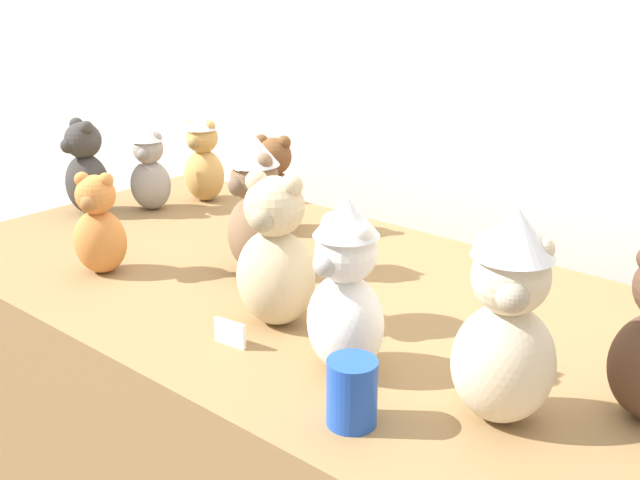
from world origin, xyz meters
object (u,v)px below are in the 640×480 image
(display_table, at_px, (320,434))
(teddy_bear_mocha, at_px, (255,206))
(teddy_bear_ash, at_px, (149,167))
(teddy_bear_chestnut, at_px, (273,187))
(teddy_bear_honey, at_px, (203,156))
(teddy_bear_snow, at_px, (345,288))
(teddy_bear_ginger, at_px, (99,227))
(party_cup_blue, at_px, (352,392))
(teddy_bear_cream, at_px, (507,320))
(teddy_bear_charcoal, at_px, (86,170))
(teddy_bear_sand, at_px, (275,255))

(display_table, distance_m, teddy_bear_mocha, 0.56)
(teddy_bear_ash, bearing_deg, teddy_bear_chestnut, -19.12)
(teddy_bear_honey, height_order, teddy_bear_snow, teddy_bear_snow)
(display_table, height_order, teddy_bear_chestnut, teddy_bear_chestnut)
(teddy_bear_mocha, relative_size, teddy_bear_ginger, 1.36)
(teddy_bear_honey, bearing_deg, party_cup_blue, -42.21)
(display_table, bearing_deg, teddy_bear_ash, 170.03)
(display_table, distance_m, teddy_bear_cream, 0.79)
(teddy_bear_charcoal, bearing_deg, teddy_bear_chestnut, 32.58)
(teddy_bear_honey, xyz_separation_m, teddy_bear_cream, (1.25, -0.49, 0.04))
(display_table, bearing_deg, teddy_bear_chestnut, 147.48)
(teddy_bear_sand, bearing_deg, teddy_bear_honey, 130.58)
(display_table, distance_m, teddy_bear_ginger, 0.71)
(teddy_bear_mocha, bearing_deg, teddy_bear_ash, 173.58)
(display_table, relative_size, teddy_bear_ginger, 8.23)
(teddy_bear_honey, relative_size, teddy_bear_cream, 0.79)
(display_table, distance_m, teddy_bear_charcoal, 1.00)
(teddy_bear_cream, distance_m, teddy_bear_sand, 0.51)
(teddy_bear_snow, height_order, party_cup_blue, teddy_bear_snow)
(teddy_bear_ginger, bearing_deg, teddy_bear_charcoal, 116.98)
(teddy_bear_mocha, bearing_deg, teddy_bear_cream, -7.18)
(teddy_bear_ash, relative_size, teddy_bear_honey, 0.93)
(teddy_bear_honey, distance_m, teddy_bear_mocha, 0.61)
(teddy_bear_ash, height_order, teddy_bear_mocha, teddy_bear_mocha)
(teddy_bear_charcoal, distance_m, teddy_bear_cream, 1.43)
(display_table, bearing_deg, teddy_bear_charcoal, -179.68)
(teddy_bear_honey, relative_size, teddy_bear_mocha, 0.86)
(teddy_bear_cream, height_order, teddy_bear_ginger, teddy_bear_cream)
(teddy_bear_snow, height_order, teddy_bear_sand, teddy_bear_snow)
(teddy_bear_ash, xyz_separation_m, teddy_bear_snow, (1.02, -0.37, 0.03))
(teddy_bear_cream, bearing_deg, teddy_bear_honey, 128.25)
(teddy_bear_snow, distance_m, party_cup_blue, 0.20)
(teddy_bear_charcoal, bearing_deg, teddy_bear_mocha, 8.18)
(display_table, xyz_separation_m, teddy_bear_charcoal, (-0.87, -0.00, 0.50))
(teddy_bear_snow, xyz_separation_m, teddy_bear_cream, (0.28, 0.04, 0.01))
(teddy_bear_mocha, bearing_deg, teddy_bear_honey, 157.46)
(teddy_bear_honey, height_order, teddy_bear_cream, teddy_bear_cream)
(teddy_bear_sand, bearing_deg, party_cup_blue, -45.62)
(teddy_bear_charcoal, distance_m, teddy_bear_ginger, 0.48)
(teddy_bear_honey, bearing_deg, display_table, -33.63)
(teddy_bear_snow, bearing_deg, teddy_bear_honey, 158.37)
(teddy_bear_cream, xyz_separation_m, teddy_bear_ginger, (-1.00, -0.05, -0.06))
(teddy_bear_honey, height_order, party_cup_blue, teddy_bear_honey)
(display_table, xyz_separation_m, teddy_bear_honey, (-0.71, 0.29, 0.51))
(teddy_bear_ash, xyz_separation_m, party_cup_blue, (1.13, -0.49, -0.07))
(teddy_bear_charcoal, relative_size, teddy_bear_cream, 0.77)
(teddy_bear_mocha, bearing_deg, teddy_bear_charcoal, -172.80)
(teddy_bear_cream, xyz_separation_m, teddy_bear_sand, (-0.50, 0.02, -0.03))
(display_table, relative_size, teddy_bear_chestnut, 7.55)
(display_table, bearing_deg, teddy_bear_snow, -42.30)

